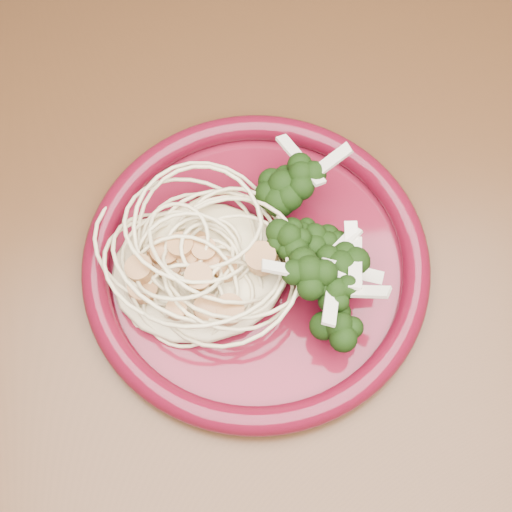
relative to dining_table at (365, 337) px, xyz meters
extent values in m
plane|color=#57341D|center=(0.00, 0.00, -0.65)|extent=(3.50, 3.50, 0.00)
cube|color=#472814|center=(0.00, 0.00, 0.08)|extent=(1.20, 0.80, 0.04)
cylinder|color=#550C1A|center=(-0.09, 0.04, 0.10)|extent=(0.27, 0.27, 0.01)
torus|color=#550615|center=(-0.09, 0.04, 0.11)|extent=(0.28, 0.28, 0.02)
ellipsoid|color=beige|center=(-0.14, 0.03, 0.12)|extent=(0.14, 0.12, 0.03)
ellipsoid|color=black|center=(-0.04, 0.04, 0.13)|extent=(0.09, 0.15, 0.05)
camera|label=1|loc=(-0.12, -0.18, 0.60)|focal=50.00mm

